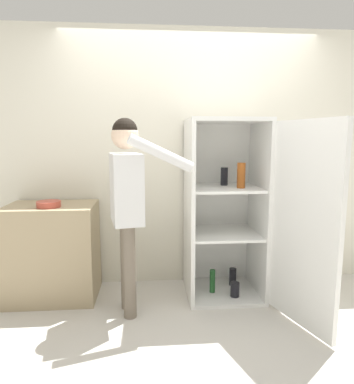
% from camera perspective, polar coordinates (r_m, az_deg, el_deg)
% --- Properties ---
extents(ground_plane, '(12.00, 12.00, 0.00)m').
position_cam_1_polar(ground_plane, '(2.92, 4.38, -21.59)').
color(ground_plane, beige).
extents(wall_back, '(7.00, 0.06, 2.55)m').
position_cam_1_polar(wall_back, '(3.50, 2.08, 5.48)').
color(wall_back, silver).
rests_on(wall_back, ground_plane).
extents(refrigerator, '(0.95, 1.32, 1.66)m').
position_cam_1_polar(refrigerator, '(3.17, 10.19, -3.25)').
color(refrigerator, white).
rests_on(refrigerator, ground_plane).
extents(person, '(0.70, 0.54, 1.64)m').
position_cam_1_polar(person, '(2.83, -8.28, 0.02)').
color(person, '#726656').
rests_on(person, ground_plane).
extents(counter, '(0.79, 0.55, 0.88)m').
position_cam_1_polar(counter, '(3.43, -19.96, -9.32)').
color(counter, tan).
rests_on(counter, ground_plane).
extents(bowl, '(0.21, 0.21, 0.05)m').
position_cam_1_polar(bowl, '(3.21, -20.60, -1.90)').
color(bowl, '#B24738').
rests_on(bowl, counter).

